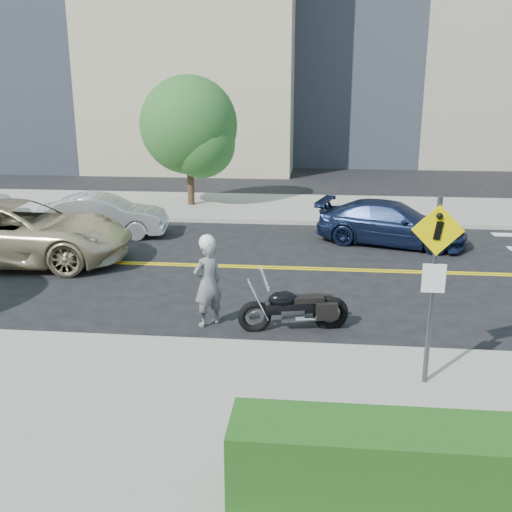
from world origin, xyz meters
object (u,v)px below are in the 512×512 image
object	(u,v)px
motorcyclist	(208,281)
parked_car_silver	(103,216)
suv	(18,232)
parked_car_blue	(391,223)
pedestrian_sign	(434,274)
motorcycle	(294,298)

from	to	relation	value
motorcyclist	parked_car_silver	distance (m)	8.27
suv	parked_car_blue	xyz separation A→B (m)	(10.29, 2.99, -0.20)
motorcyclist	suv	distance (m)	7.04
pedestrian_sign	suv	bearing A→B (deg)	148.10
motorcycle	pedestrian_sign	bearing A→B (deg)	-58.56
parked_car_silver	parked_car_blue	xyz separation A→B (m)	(9.02, -0.04, -0.02)
suv	parked_car_blue	bearing A→B (deg)	-77.47
pedestrian_sign	motorcycle	world-z (taller)	pedestrian_sign
pedestrian_sign	parked_car_silver	bearing A→B (deg)	133.07
motorcyclist	motorcycle	size ratio (longest dim) A/B	0.89
suv	parked_car_silver	distance (m)	3.29
motorcyclist	parked_car_blue	distance (m)	8.09
suv	pedestrian_sign	bearing A→B (deg)	-125.58
pedestrian_sign	parked_car_silver	distance (m)	12.60
motorcyclist	motorcycle	distance (m)	1.76
suv	parked_car_silver	xyz separation A→B (m)	(1.28, 3.03, -0.18)
motorcyclist	parked_car_blue	bearing A→B (deg)	-166.84
motorcycle	parked_car_blue	bearing A→B (deg)	56.35
motorcyclist	parked_car_blue	xyz separation A→B (m)	(4.38, 6.80, -0.30)
motorcyclist	suv	xyz separation A→B (m)	(-5.92, 3.81, -0.10)
suv	parked_car_blue	world-z (taller)	suv
suv	motorcycle	bearing A→B (deg)	-120.46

